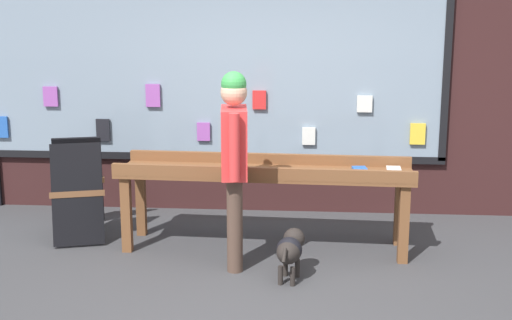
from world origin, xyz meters
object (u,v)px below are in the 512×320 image
at_px(small_dog, 290,249).
at_px(sandwich_board_sign, 78,187).
at_px(display_table_main, 265,177).
at_px(person_browsing, 234,154).

height_order(small_dog, sandwich_board_sign, sandwich_board_sign).
bearing_deg(small_dog, sandwich_board_sign, 74.33).
bearing_deg(small_dog, display_table_main, 28.66).
bearing_deg(display_table_main, sandwich_board_sign, 172.11).
bearing_deg(sandwich_board_sign, small_dog, -42.05).
xyz_separation_m(person_browsing, small_dog, (0.50, -0.23, -0.77)).
distance_m(display_table_main, sandwich_board_sign, 1.95).
bearing_deg(sandwich_board_sign, display_table_main, -24.42).
distance_m(small_dog, sandwich_board_sign, 2.43).
bearing_deg(display_table_main, small_dog, -71.20).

